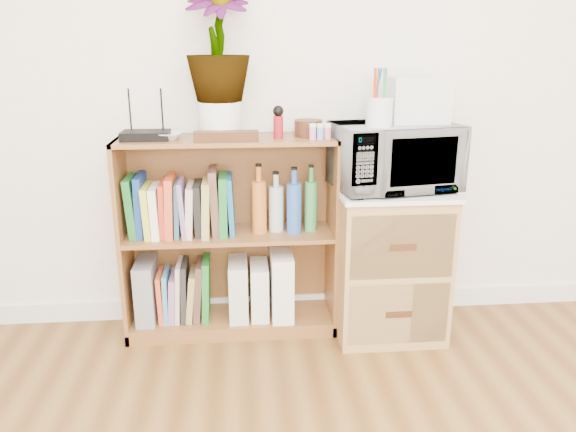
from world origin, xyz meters
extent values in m
cube|color=white|center=(0.00, 2.24, 0.05)|extent=(4.00, 0.02, 0.10)
cube|color=brown|center=(-0.35, 2.10, 0.47)|extent=(1.00, 0.30, 0.95)
cube|color=#9E7542|center=(0.40, 2.02, 0.35)|extent=(0.50, 0.45, 0.70)
imported|color=silver|center=(0.40, 2.02, 0.87)|extent=(0.59, 0.45, 0.30)
cylinder|color=silver|center=(0.30, 1.93, 1.08)|extent=(0.11, 0.11, 0.12)
cube|color=silver|center=(0.50, 2.06, 1.12)|extent=(0.25, 0.21, 0.20)
cube|color=black|center=(-0.70, 2.08, 0.97)|extent=(0.21, 0.14, 0.04)
imported|color=silver|center=(-0.61, 2.07, 0.97)|extent=(0.13, 0.13, 0.03)
cylinder|color=white|center=(-0.38, 2.12, 1.03)|extent=(0.19, 0.19, 0.16)
imported|color=#3B7830|center=(-0.38, 2.12, 1.36)|extent=(0.28, 0.28, 0.50)
cube|color=#361B0E|center=(-0.35, 2.00, 0.97)|extent=(0.28, 0.07, 0.04)
cylinder|color=maroon|center=(-0.12, 2.06, 1.00)|extent=(0.04, 0.04, 0.10)
cylinder|color=#3B1B10|center=(0.02, 2.11, 0.99)|extent=(0.13, 0.13, 0.07)
cube|color=pink|center=(0.06, 2.01, 0.98)|extent=(0.11, 0.04, 0.05)
cube|color=gray|center=(-0.76, 2.10, 0.22)|extent=(0.09, 0.24, 0.30)
cube|color=silver|center=(-0.32, 2.09, 0.21)|extent=(0.09, 0.23, 0.29)
cube|color=white|center=(-0.22, 2.09, 0.20)|extent=(0.08, 0.21, 0.27)
cube|color=white|center=(-0.11, 2.09, 0.23)|extent=(0.10, 0.26, 0.33)
cube|color=#1C6B28|center=(-0.79, 2.10, 0.64)|extent=(0.05, 0.20, 0.28)
cube|color=navy|center=(-0.76, 2.10, 0.64)|extent=(0.04, 0.20, 0.28)
cube|color=gold|center=(-0.72, 2.10, 0.62)|extent=(0.04, 0.20, 0.24)
cube|color=white|center=(-0.69, 2.10, 0.62)|extent=(0.04, 0.20, 0.24)
cube|color=red|center=(-0.65, 2.10, 0.63)|extent=(0.03, 0.20, 0.25)
cube|color=#D34F25|center=(-0.62, 2.10, 0.64)|extent=(0.05, 0.20, 0.28)
cube|color=#366A83|center=(-0.59, 2.10, 0.62)|extent=(0.03, 0.20, 0.25)
cube|color=slate|center=(-0.56, 2.10, 0.63)|extent=(0.03, 0.20, 0.26)
cube|color=beige|center=(-0.53, 2.10, 0.62)|extent=(0.05, 0.20, 0.24)
cube|color=black|center=(-0.49, 2.10, 0.62)|extent=(0.04, 0.20, 0.24)
cube|color=tan|center=(-0.45, 2.10, 0.63)|extent=(0.04, 0.20, 0.26)
cube|color=brown|center=(-0.42, 2.10, 0.65)|extent=(0.05, 0.20, 0.31)
cube|color=#1F742F|center=(-0.38, 2.10, 0.64)|extent=(0.04, 0.20, 0.28)
cube|color=#1A5B9F|center=(-0.34, 2.10, 0.64)|extent=(0.03, 0.20, 0.27)
cylinder|color=#C86825|center=(-0.21, 2.10, 0.66)|extent=(0.07, 0.07, 0.32)
cylinder|color=#ADBDC4|center=(-0.13, 2.10, 0.64)|extent=(0.07, 0.07, 0.28)
cylinder|color=blue|center=(-0.05, 2.10, 0.65)|extent=(0.07, 0.07, 0.30)
cylinder|color=#338C48|center=(0.03, 2.10, 0.65)|extent=(0.06, 0.06, 0.31)
cube|color=#DE4E27|center=(-0.69, 2.10, 0.19)|extent=(0.03, 0.19, 0.24)
cube|color=teal|center=(-0.66, 2.10, 0.19)|extent=(0.03, 0.19, 0.25)
cube|color=#90679B|center=(-0.63, 2.10, 0.18)|extent=(0.04, 0.19, 0.22)
cube|color=#C4AE98|center=(-0.60, 2.10, 0.21)|extent=(0.04, 0.19, 0.29)
cube|color=#252525|center=(-0.58, 2.10, 0.21)|extent=(0.04, 0.19, 0.29)
cube|color=#9B8A47|center=(-0.55, 2.10, 0.19)|extent=(0.06, 0.19, 0.24)
cube|color=#4F342D|center=(-0.51, 2.10, 0.21)|extent=(0.06, 0.19, 0.29)
cube|color=#1F7729|center=(-0.47, 2.10, 0.22)|extent=(0.04, 0.19, 0.30)
camera|label=1|loc=(-0.30, -0.43, 1.35)|focal=35.00mm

